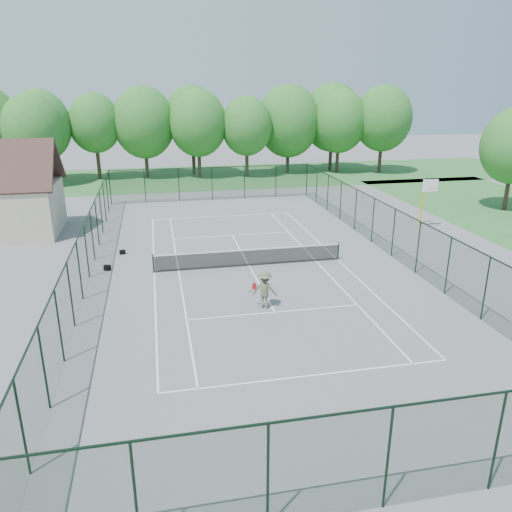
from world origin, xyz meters
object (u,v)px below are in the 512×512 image
at_px(tennis_net, 249,257).
at_px(tennis_player, 265,290).
at_px(basketball_goal, 427,193).
at_px(sports_bag_a, 107,268).

relative_size(tennis_net, tennis_player, 5.97).
distance_m(tennis_net, basketball_goal, 15.53).
bearing_deg(basketball_goal, tennis_player, -142.00).
bearing_deg(tennis_net, tennis_player, -93.42).
distance_m(tennis_net, sports_bag_a, 8.18).
xyz_separation_m(tennis_net, basketball_goal, (14.31, 5.68, 1.99)).
height_order(sports_bag_a, tennis_player, tennis_player).
distance_m(sports_bag_a, tennis_player, 10.30).
bearing_deg(basketball_goal, sports_bag_a, -168.09).
xyz_separation_m(sports_bag_a, tennis_player, (7.77, -6.72, 0.77)).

